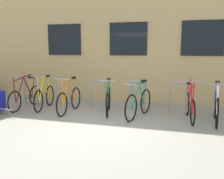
% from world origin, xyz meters
% --- Properties ---
extents(ground_plane, '(42.00, 42.00, 0.00)m').
position_xyz_m(ground_plane, '(0.00, 0.00, 0.00)').
color(ground_plane, gray).
extents(storefront_building, '(28.00, 6.72, 6.96)m').
position_xyz_m(storefront_building, '(0.00, 6.54, 3.48)').
color(storefront_building, tan).
rests_on(storefront_building, ground).
extents(bike_rack, '(6.52, 0.05, 0.90)m').
position_xyz_m(bike_rack, '(-0.05, 1.90, 0.53)').
color(bike_rack, gray).
rests_on(bike_rack, ground).
extents(bicycle_green, '(0.54, 1.63, 1.02)m').
position_xyz_m(bicycle_green, '(-0.18, 1.44, 0.38)').
color(bicycle_green, black).
rests_on(bicycle_green, ground).
extents(bicycle_yellow, '(0.44, 1.61, 1.07)m').
position_xyz_m(bicycle_yellow, '(-2.25, 1.43, 0.38)').
color(bicycle_yellow, black).
rests_on(bicycle_yellow, ground).
extents(bicycle_red, '(0.44, 1.64, 1.09)m').
position_xyz_m(bicycle_red, '(2.08, 1.36, 0.37)').
color(bicycle_red, black).
rests_on(bicycle_red, ground).
extents(bicycle_white, '(0.44, 1.70, 1.05)m').
position_xyz_m(bicycle_white, '(2.71, 1.26, 0.40)').
color(bicycle_white, black).
rests_on(bicycle_white, ground).
extents(bicycle_maroon, '(0.44, 1.74, 1.09)m').
position_xyz_m(bicycle_maroon, '(-2.85, 1.31, 0.37)').
color(bicycle_maroon, black).
rests_on(bicycle_maroon, ground).
extents(bicycle_orange, '(0.44, 1.68, 1.05)m').
position_xyz_m(bicycle_orange, '(-1.30, 1.21, 0.38)').
color(bicycle_orange, black).
rests_on(bicycle_orange, ground).
extents(bicycle_teal, '(0.53, 1.68, 1.00)m').
position_xyz_m(bicycle_teal, '(0.75, 1.26, 0.39)').
color(bicycle_teal, black).
rests_on(bicycle_teal, ground).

